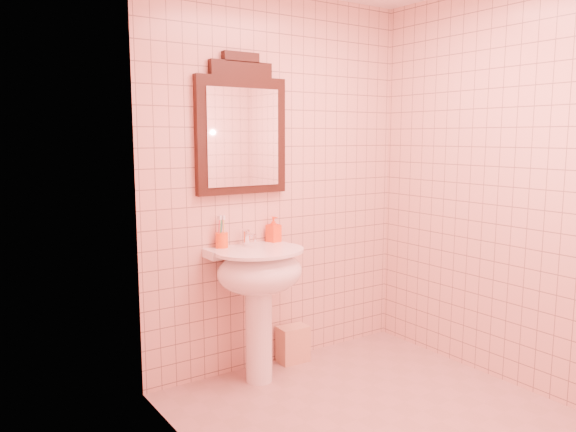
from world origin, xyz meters
TOP-DOWN VIEW (x-y plane):
  - floor at (0.00, 0.00)m, footprint 2.20×2.20m
  - back_wall at (0.00, 1.10)m, footprint 2.00×0.02m
  - pedestal_sink at (-0.31, 0.87)m, footprint 0.58×0.58m
  - faucet at (-0.31, 1.01)m, footprint 0.04×0.16m
  - mirror at (-0.31, 1.07)m, footprint 0.63×0.06m
  - toothbrush_cup at (-0.47, 1.05)m, footprint 0.08×0.08m
  - soap_dispenser at (-0.09, 1.04)m, footprint 0.09×0.09m
  - towel at (0.05, 1.01)m, footprint 0.21×0.15m

SIDE VIEW (x-z plane):
  - floor at x=0.00m, z-range 0.00..0.00m
  - towel at x=0.05m, z-range 0.00..0.25m
  - pedestal_sink at x=-0.31m, z-range 0.23..1.09m
  - toothbrush_cup at x=-0.47m, z-range 0.82..1.01m
  - faucet at x=-0.31m, z-range 0.87..0.97m
  - soap_dispenser at x=-0.09m, z-range 0.86..1.03m
  - back_wall at x=0.00m, z-range 0.00..2.50m
  - mirror at x=-0.31m, z-range 1.16..2.05m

